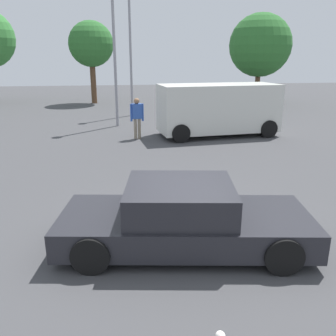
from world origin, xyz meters
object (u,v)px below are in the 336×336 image
Objects in this scene: sedan_foreground at (184,219)px; van_white at (218,108)px; pedestrian at (137,115)px; light_post_near at (113,26)px; light_post_mid at (130,28)px.

van_white is at bearing 79.24° from sedan_foreground.
van_white is 3.59m from pedestrian.
sedan_foreground is at bearing -2.63° from pedestrian.
pedestrian is 4.92m from light_post_near.
light_post_mid reaches higher than sedan_foreground.
van_white is at bearing -61.52° from light_post_mid.
van_white is 0.75× the size of light_post_near.
pedestrian is 0.24× the size of light_post_near.
pedestrian is at bearing 100.37° from sedan_foreground.
sedan_foreground is 0.88× the size of van_white.
van_white is (3.42, 9.35, 0.65)m from sedan_foreground.
light_post_mid is (-0.00, 15.66, 4.34)m from sedan_foreground.
light_post_mid is at bearing 174.86° from pedestrian.
sedan_foreground is 13.05m from light_post_near.
van_white is 8.07m from light_post_mid.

